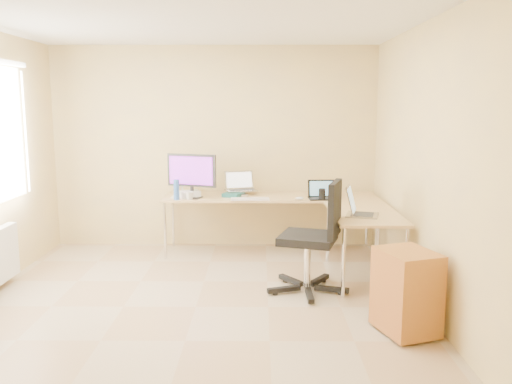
{
  "coord_description": "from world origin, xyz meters",
  "views": [
    {
      "loc": [
        0.59,
        -4.69,
        1.85
      ],
      "look_at": [
        0.55,
        1.1,
        0.9
      ],
      "focal_mm": 37.37,
      "sensor_mm": 36.0,
      "label": 1
    }
  ],
  "objects_px": {
    "desk_main": "(270,224)",
    "water_bottle": "(176,190)",
    "laptop_return": "(363,204)",
    "laptop_black": "(324,190)",
    "cabinet": "(406,291)",
    "monitor": "(192,176)",
    "desk_fan": "(182,182)",
    "laptop_center": "(241,181)",
    "keyboard": "(250,199)",
    "mug": "(190,196)",
    "desk_return": "(363,245)",
    "office_chair": "(308,243)"
  },
  "relations": [
    {
      "from": "laptop_center",
      "to": "keyboard",
      "type": "xyz_separation_m",
      "value": [
        0.12,
        -0.39,
        -0.16
      ]
    },
    {
      "from": "laptop_center",
      "to": "desk_return",
      "type": "bearing_deg",
      "value": -56.58
    },
    {
      "from": "laptop_center",
      "to": "water_bottle",
      "type": "distance_m",
      "value": 0.85
    },
    {
      "from": "laptop_black",
      "to": "laptop_return",
      "type": "distance_m",
      "value": 1.02
    },
    {
      "from": "laptop_black",
      "to": "water_bottle",
      "type": "bearing_deg",
      "value": 178.83
    },
    {
      "from": "cabinet",
      "to": "office_chair",
      "type": "bearing_deg",
      "value": 106.95
    },
    {
      "from": "monitor",
      "to": "office_chair",
      "type": "distance_m",
      "value": 1.87
    },
    {
      "from": "laptop_black",
      "to": "cabinet",
      "type": "relative_size",
      "value": 0.53
    },
    {
      "from": "laptop_black",
      "to": "mug",
      "type": "height_order",
      "value": "laptop_black"
    },
    {
      "from": "desk_main",
      "to": "water_bottle",
      "type": "bearing_deg",
      "value": -165.2
    },
    {
      "from": "cabinet",
      "to": "laptop_black",
      "type": "bearing_deg",
      "value": 82.27
    },
    {
      "from": "laptop_black",
      "to": "cabinet",
      "type": "bearing_deg",
      "value": -82.3
    },
    {
      "from": "laptop_center",
      "to": "cabinet",
      "type": "distance_m",
      "value": 2.93
    },
    {
      "from": "keyboard",
      "to": "mug",
      "type": "bearing_deg",
      "value": 176.86
    },
    {
      "from": "laptop_center",
      "to": "keyboard",
      "type": "bearing_deg",
      "value": -90.07
    },
    {
      "from": "keyboard",
      "to": "water_bottle",
      "type": "height_order",
      "value": "water_bottle"
    },
    {
      "from": "laptop_center",
      "to": "laptop_return",
      "type": "xyz_separation_m",
      "value": [
        1.29,
        -1.3,
        -0.04
      ]
    },
    {
      "from": "keyboard",
      "to": "cabinet",
      "type": "distance_m",
      "value": 2.51
    },
    {
      "from": "monitor",
      "to": "laptop_black",
      "type": "xyz_separation_m",
      "value": [
        1.59,
        -0.06,
        -0.16
      ]
    },
    {
      "from": "laptop_return",
      "to": "mug",
      "type": "bearing_deg",
      "value": 79.75
    },
    {
      "from": "laptop_black",
      "to": "office_chair",
      "type": "xyz_separation_m",
      "value": [
        -0.29,
        -1.18,
        -0.34
      ]
    },
    {
      "from": "desk_main",
      "to": "office_chair",
      "type": "bearing_deg",
      "value": -76.38
    },
    {
      "from": "water_bottle",
      "to": "desk_main",
      "type": "bearing_deg",
      "value": 14.8
    },
    {
      "from": "monitor",
      "to": "cabinet",
      "type": "relative_size",
      "value": 0.94
    },
    {
      "from": "monitor",
      "to": "water_bottle",
      "type": "xyz_separation_m",
      "value": [
        -0.17,
        -0.13,
        -0.15
      ]
    },
    {
      "from": "desk_main",
      "to": "laptop_black",
      "type": "distance_m",
      "value": 0.83
    },
    {
      "from": "desk_return",
      "to": "laptop_black",
      "type": "xyz_separation_m",
      "value": [
        -0.34,
        0.77,
        0.48
      ]
    },
    {
      "from": "laptop_black",
      "to": "keyboard",
      "type": "xyz_separation_m",
      "value": [
        -0.88,
        -0.06,
        -0.1
      ]
    },
    {
      "from": "laptop_center",
      "to": "laptop_black",
      "type": "relative_size",
      "value": 1.05
    },
    {
      "from": "laptop_black",
      "to": "laptop_return",
      "type": "bearing_deg",
      "value": -77.29
    },
    {
      "from": "desk_fan",
      "to": "laptop_center",
      "type": "bearing_deg",
      "value": -20.19
    },
    {
      "from": "desk_main",
      "to": "laptop_return",
      "type": "distance_m",
      "value": 1.59
    },
    {
      "from": "water_bottle",
      "to": "office_chair",
      "type": "height_order",
      "value": "office_chair"
    },
    {
      "from": "mug",
      "to": "laptop_return",
      "type": "relative_size",
      "value": 0.29
    },
    {
      "from": "desk_fan",
      "to": "mug",
      "type": "bearing_deg",
      "value": -85.5
    },
    {
      "from": "desk_return",
      "to": "mug",
      "type": "xyz_separation_m",
      "value": [
        -1.95,
        0.7,
        0.42
      ]
    },
    {
      "from": "mug",
      "to": "cabinet",
      "type": "bearing_deg",
      "value": -46.17
    },
    {
      "from": "desk_main",
      "to": "laptop_black",
      "type": "bearing_deg",
      "value": -20.16
    },
    {
      "from": "desk_main",
      "to": "mug",
      "type": "height_order",
      "value": "mug"
    },
    {
      "from": "keyboard",
      "to": "water_bottle",
      "type": "relative_size",
      "value": 1.86
    },
    {
      "from": "mug",
      "to": "laptop_return",
      "type": "height_order",
      "value": "laptop_return"
    },
    {
      "from": "desk_main",
      "to": "laptop_black",
      "type": "xyz_separation_m",
      "value": [
        0.64,
        -0.23,
        0.48
      ]
    },
    {
      "from": "laptop_return",
      "to": "water_bottle",
      "type": "bearing_deg",
      "value": 81.48
    },
    {
      "from": "laptop_return",
      "to": "keyboard",
      "type": "bearing_deg",
      "value": 67.46
    },
    {
      "from": "water_bottle",
      "to": "laptop_return",
      "type": "bearing_deg",
      "value": -24.09
    },
    {
      "from": "laptop_center",
      "to": "water_bottle",
      "type": "xyz_separation_m",
      "value": [
        -0.76,
        -0.39,
        -0.05
      ]
    },
    {
      "from": "keyboard",
      "to": "laptop_return",
      "type": "distance_m",
      "value": 1.48
    },
    {
      "from": "laptop_black",
      "to": "cabinet",
      "type": "xyz_separation_m",
      "value": [
        0.42,
        -2.18,
        -0.48
      ]
    },
    {
      "from": "desk_main",
      "to": "desk_return",
      "type": "height_order",
      "value": "same"
    },
    {
      "from": "keyboard",
      "to": "desk_main",
      "type": "bearing_deg",
      "value": 47.03
    }
  ]
}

